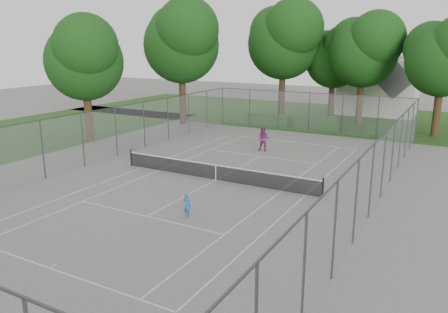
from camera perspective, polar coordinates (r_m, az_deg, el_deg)
The scene contains 17 objects.
ground at distance 25.66m, azimuth -1.08°, elevation -3.08°, with size 120.00×120.00×0.00m, color slate.
grass_far at distance 49.35m, azimuth 14.24°, elevation 5.01°, with size 60.00×20.00×0.00m, color #1D4112.
court_markings at distance 25.66m, azimuth -1.08°, elevation -3.07°, with size 11.03×23.83×0.01m.
tennis_net at distance 25.51m, azimuth -1.09°, elevation -1.99°, with size 12.87×0.10×1.10m.
perimeter_fence at distance 25.17m, azimuth -1.10°, elevation 0.85°, with size 18.08×34.08×3.52m.
tree_far_left at distance 46.98m, azimuth 7.89°, elevation 15.16°, with size 8.51×7.77×12.23m.
tree_far_midleft at distance 47.87m, azimuth 14.25°, elevation 12.69°, with size 6.69×6.11×9.61m.
tree_far_midright at distance 44.96m, azimuth 17.90°, elevation 13.41°, with size 7.52×6.87×10.81m.
tree_far_right at distance 41.33m, azimuth 26.92°, elevation 11.87°, with size 7.04×6.43×10.13m.
tree_side_back at distance 43.22m, azimuth -5.56°, elevation 15.07°, with size 8.33×7.61×11.98m.
tree_side_front at distance 36.49m, azimuth -17.83°, elevation 12.47°, with size 6.98×6.37×10.03m.
hedge_left at distance 43.84m, azimuth 5.96°, elevation 4.89°, with size 4.00×1.20×1.00m, color #1F4F19.
hedge_mid at distance 42.15m, azimuth 12.04°, elevation 4.41°, with size 3.87×1.10×1.21m, color #1F4F19.
hedge_right at distance 40.78m, azimuth 20.25°, elevation 3.23°, with size 2.75×1.01×0.83m, color #1F4F19.
house at distance 52.78m, azimuth 19.66°, elevation 9.68°, with size 8.15×6.32×10.15m.
girl_player at distance 20.18m, azimuth -4.83°, elevation -6.30°, with size 0.44×0.29×1.20m, color blue.
woman_player at distance 32.47m, azimuth 5.16°, elevation 2.29°, with size 0.89×0.70×1.84m, color #7F2A60.
Camera 1 is at (12.26, -21.17, 7.74)m, focal length 35.00 mm.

